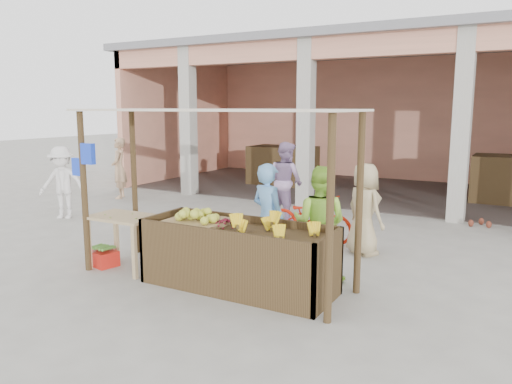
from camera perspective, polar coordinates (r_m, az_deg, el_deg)
The scene contains 19 objects.
ground at distance 7.12m, azimuth -5.53°, elevation -10.13°, with size 60.00×60.00×0.00m, color gray.
market_building at distance 14.91m, azimuth 14.67°, elevation 10.50°, with size 14.40×6.40×4.20m.
fruit_stall at distance 6.73m, azimuth -2.05°, elevation -7.68°, with size 2.60×0.95×0.80m, color #49351D.
stall_awning at distance 6.77m, azimuth -5.62°, elevation 5.99°, with size 4.09×1.35×2.39m.
banana_heap at distance 6.34m, azimuth 2.08°, elevation -4.13°, with size 1.05×0.57×0.19m, color yellow, non-canonical shape.
melon_tray at distance 7.00m, azimuth -6.65°, elevation -2.83°, with size 0.83×0.72×0.21m.
berry_heap at distance 6.74m, azimuth -3.49°, elevation -3.56°, with size 0.42×0.35×0.13m, color maroon.
side_table at distance 7.71m, azimuth -14.85°, elevation -3.63°, with size 1.02×0.69×0.82m.
papaya_pile at distance 7.65m, azimuth -14.93°, elevation -1.84°, with size 0.75×0.43×0.21m, color #528C2E, non-canonical shape.
red_crate at distance 8.09m, azimuth -17.09°, elevation -7.20°, with size 0.45×0.33×0.24m, color red.
plantain_bundle at distance 8.05m, azimuth -17.15°, elevation -6.15°, with size 0.36×0.25×0.07m, color #539235, non-canonical shape.
produce_sacks at distance 11.13m, azimuth 24.33°, elevation -2.20°, with size 0.74×0.70×0.56m.
vendor_blue at distance 7.25m, azimuth 1.40°, elevation -2.62°, with size 0.65×0.47×1.73m, color #6AAAEE.
vendor_green at distance 7.00m, azimuth 7.28°, elevation -3.24°, with size 0.82×0.47×1.70m, color #98D33D.
motorcycle at distance 9.08m, azimuth 6.23°, elevation -2.88°, with size 1.69×0.58×0.88m, color #A81807.
shopper_a at distance 11.62m, azimuth -21.27°, elevation 1.31°, with size 1.09×0.54×1.70m, color silver.
shopper_c at distance 8.33m, azimuth 12.30°, elevation -1.40°, with size 0.81×0.52×1.68m, color tan.
shopper_e at distance 13.74m, azimuth -15.38°, elevation 2.78°, with size 0.62×0.47×1.68m, color tan.
shopper_f at distance 10.71m, azimuth 3.44°, elevation 1.68°, with size 0.90×0.52×1.84m, color #997BA6.
Camera 1 is at (3.83, -5.49, 2.41)m, focal length 35.00 mm.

